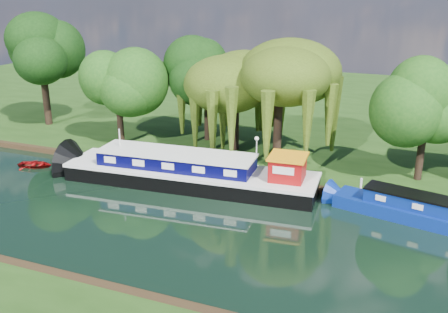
% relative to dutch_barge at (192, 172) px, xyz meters
% --- Properties ---
extents(ground, '(120.00, 120.00, 0.00)m').
position_rel_dutch_barge_xyz_m(ground, '(3.16, -6.05, -1.00)').
color(ground, black).
extents(far_bank, '(120.00, 52.00, 0.45)m').
position_rel_dutch_barge_xyz_m(far_bank, '(3.16, 27.95, -0.78)').
color(far_bank, '#19350E').
rests_on(far_bank, ground).
extents(dutch_barge, '(19.47, 5.71, 4.05)m').
position_rel_dutch_barge_xyz_m(dutch_barge, '(0.00, 0.00, 0.00)').
color(dutch_barge, black).
rests_on(dutch_barge, ground).
extents(narrowboat, '(13.44, 5.13, 1.94)m').
position_rel_dutch_barge_xyz_m(narrowboat, '(17.30, -0.45, -0.31)').
color(narrowboat, navy).
rests_on(narrowboat, ground).
extents(red_dinghy, '(3.21, 2.62, 0.58)m').
position_rel_dutch_barge_xyz_m(red_dinghy, '(-13.82, -1.21, -1.00)').
color(red_dinghy, maroon).
rests_on(red_dinghy, ground).
extents(willow_left, '(6.81, 6.81, 8.17)m').
position_rel_dutch_barge_xyz_m(willow_left, '(0.43, 8.16, 5.38)').
color(willow_left, black).
rests_on(willow_left, far_bank).
extents(willow_right, '(7.43, 7.43, 9.05)m').
position_rel_dutch_barge_xyz_m(willow_right, '(4.77, 6.53, 6.05)').
color(willow_right, black).
rests_on(willow_right, far_bank).
extents(tree_far_left, '(5.24, 5.24, 8.44)m').
position_rel_dutch_barge_xyz_m(tree_far_left, '(-9.88, 5.77, 5.22)').
color(tree_far_left, black).
rests_on(tree_far_left, far_bank).
extents(tree_far_back, '(6.12, 6.12, 10.30)m').
position_rel_dutch_barge_xyz_m(tree_far_back, '(-20.81, 8.83, 6.61)').
color(tree_far_back, black).
rests_on(tree_far_back, far_bank).
extents(tree_far_mid, '(5.38, 5.38, 8.80)m').
position_rel_dutch_barge_xyz_m(tree_far_mid, '(-3.00, 9.96, 5.51)').
color(tree_far_mid, black).
rests_on(tree_far_mid, far_bank).
extents(tree_far_right, '(4.83, 4.83, 7.90)m').
position_rel_dutch_barge_xyz_m(tree_far_right, '(15.85, 6.40, 4.89)').
color(tree_far_right, black).
rests_on(tree_far_right, far_bank).
extents(lamppost, '(0.36, 0.36, 2.56)m').
position_rel_dutch_barge_xyz_m(lamppost, '(3.66, 4.45, 1.42)').
color(lamppost, silver).
rests_on(lamppost, far_bank).
extents(mooring_posts, '(19.16, 0.16, 1.00)m').
position_rel_dutch_barge_xyz_m(mooring_posts, '(2.66, 2.35, -0.05)').
color(mooring_posts, silver).
rests_on(mooring_posts, far_bank).
extents(reeds_near, '(33.70, 1.50, 1.10)m').
position_rel_dutch_barge_xyz_m(reeds_near, '(10.03, -13.62, -0.45)').
color(reeds_near, '#184913').
rests_on(reeds_near, ground).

